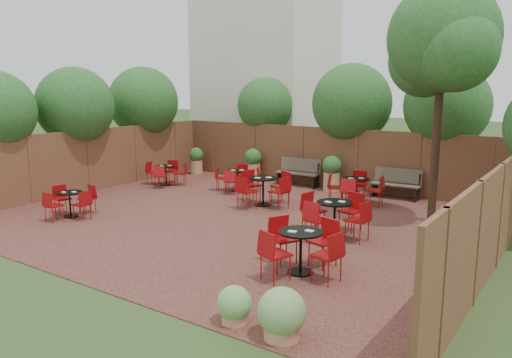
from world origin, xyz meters
The scene contains 13 objects.
ground centered at (0.00, 0.00, 0.00)m, with size 80.00×80.00×0.00m, color #354F23.
courtyard_paving centered at (0.00, 0.00, 0.01)m, with size 12.00×10.00×0.02m, color #341815.
fence_back centered at (0.00, 5.00, 1.00)m, with size 12.00×0.08×2.00m, color brown.
fence_left centered at (-6.00, 0.00, 1.00)m, with size 0.08×10.00×2.00m, color brown.
fence_right centered at (6.00, 0.00, 1.00)m, with size 0.08×10.00×2.00m, color brown.
neighbour_building centered at (-4.50, 8.00, 4.00)m, with size 5.00×4.00×8.00m, color silver.
overhang_foliage centered at (-2.05, 3.03, 2.73)m, with size 15.45×10.71×2.63m.
courtyard_tree centered at (4.09, 2.58, 4.33)m, with size 2.77×2.67×5.81m.
park_bench_left centered at (-0.91, 4.63, 0.50)m, with size 1.52×0.55×0.92m.
park_bench_right centered at (2.48, 4.62, 0.48)m, with size 1.47×0.53×0.90m.
bistro_tables centered at (0.14, 0.63, 0.46)m, with size 9.32×7.21×0.92m.
planters centered at (-0.80, 3.89, 0.60)m, with size 11.42×3.79×1.14m.
low_shrubs centered at (4.62, -3.06, 0.35)m, with size 2.99×4.49×0.73m.
Camera 1 is at (7.43, -10.10, 3.46)m, focal length 35.42 mm.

